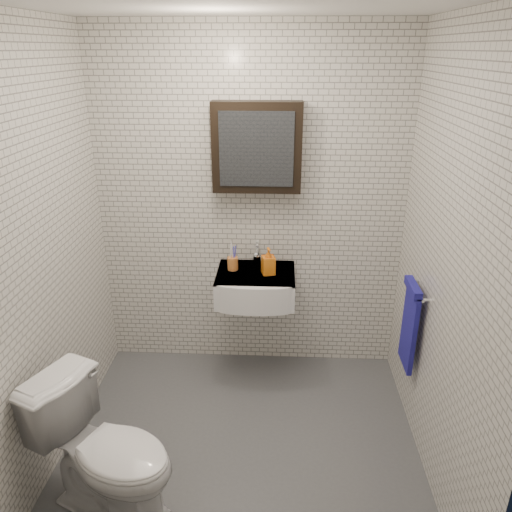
% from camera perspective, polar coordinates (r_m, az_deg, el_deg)
% --- Properties ---
extents(ground, '(2.20, 2.00, 0.01)m').
position_cam_1_polar(ground, '(3.36, -1.66, -20.81)').
color(ground, '#505458').
rests_on(ground, ground).
extents(room_shell, '(2.22, 2.02, 2.51)m').
position_cam_1_polar(room_shell, '(2.58, -2.02, 3.44)').
color(room_shell, silver).
rests_on(room_shell, ground).
extents(washbasin, '(0.55, 0.50, 0.20)m').
position_cam_1_polar(washbasin, '(3.53, -0.06, -3.55)').
color(washbasin, white).
rests_on(washbasin, room_shell).
extents(faucet, '(0.06, 0.20, 0.15)m').
position_cam_1_polar(faucet, '(3.64, 0.10, 0.10)').
color(faucet, silver).
rests_on(faucet, washbasin).
extents(mirror_cabinet, '(0.60, 0.15, 0.60)m').
position_cam_1_polar(mirror_cabinet, '(3.41, 0.10, 12.29)').
color(mirror_cabinet, black).
rests_on(mirror_cabinet, room_shell).
extents(towel_rail, '(0.09, 0.30, 0.58)m').
position_cam_1_polar(towel_rail, '(3.31, 17.19, -7.21)').
color(towel_rail, silver).
rests_on(towel_rail, room_shell).
extents(toothbrush_cup, '(0.08, 0.08, 0.21)m').
position_cam_1_polar(toothbrush_cup, '(3.56, -2.68, -0.77)').
color(toothbrush_cup, '#C77231').
rests_on(toothbrush_cup, washbasin).
extents(soap_bottle, '(0.11, 0.11, 0.19)m').
position_cam_1_polar(soap_bottle, '(3.47, 1.42, -0.57)').
color(soap_bottle, orange).
rests_on(soap_bottle, washbasin).
extents(toilet, '(0.87, 0.70, 0.78)m').
position_cam_1_polar(toilet, '(2.87, -16.64, -20.67)').
color(toilet, white).
rests_on(toilet, ground).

